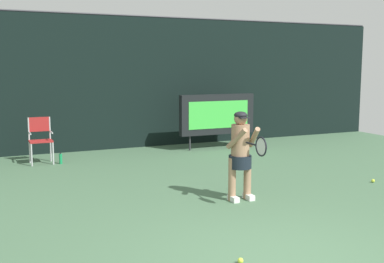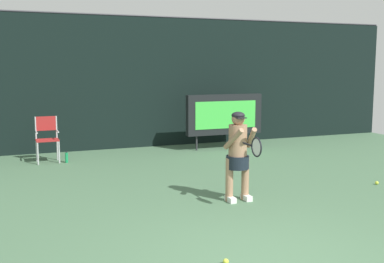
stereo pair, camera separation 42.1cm
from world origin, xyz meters
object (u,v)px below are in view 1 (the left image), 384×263
at_px(water_bottle, 61,159).
at_px(tennis_racket, 260,146).
at_px(scoreboard, 217,114).
at_px(umpire_chair, 40,137).
at_px(tennis_ball_loose, 373,181).
at_px(tennis_ball_spare, 240,261).
at_px(tennis_player, 241,152).

relative_size(water_bottle, tennis_racket, 0.44).
relative_size(scoreboard, tennis_racket, 3.65).
xyz_separation_m(umpire_chair, tennis_ball_loose, (5.73, -4.63, -0.58)).
distance_m(water_bottle, tennis_racket, 5.60).
distance_m(scoreboard, umpire_chair, 4.73).
relative_size(water_bottle, tennis_ball_spare, 3.90).
xyz_separation_m(water_bottle, tennis_racket, (2.28, -5.03, 0.91)).
distance_m(umpire_chair, tennis_ball_spare, 7.11).
bearing_deg(scoreboard, tennis_racket, -110.49).
xyz_separation_m(scoreboard, umpire_chair, (-4.72, -0.14, -0.33)).
xyz_separation_m(tennis_player, tennis_racket, (-0.04, -0.68, 0.20)).
bearing_deg(umpire_chair, tennis_racket, -63.08).
bearing_deg(scoreboard, tennis_ball_spare, -115.07).
bearing_deg(tennis_ball_spare, water_bottle, 98.47).
bearing_deg(umpire_chair, tennis_player, -59.43).
height_order(tennis_player, tennis_ball_spare, tennis_player).
height_order(umpire_chair, tennis_ball_spare, umpire_chair).
xyz_separation_m(water_bottle, tennis_player, (2.32, -4.35, 0.72)).
distance_m(water_bottle, tennis_ball_spare, 6.76).
bearing_deg(tennis_ball_loose, tennis_player, 179.86).
distance_m(tennis_player, tennis_ball_loose, 3.11).
height_order(umpire_chair, water_bottle, umpire_chair).
distance_m(tennis_ball_loose, tennis_ball_spare, 4.92).
bearing_deg(tennis_racket, water_bottle, 111.89).
bearing_deg(tennis_player, tennis_ball_loose, -0.14).
height_order(scoreboard, umpire_chair, scoreboard).
xyz_separation_m(scoreboard, tennis_player, (-1.99, -4.76, -0.11)).
height_order(scoreboard, tennis_ball_loose, scoreboard).
relative_size(tennis_player, tennis_ball_spare, 22.35).
height_order(scoreboard, tennis_racket, scoreboard).
distance_m(water_bottle, tennis_player, 4.99).
xyz_separation_m(umpire_chair, water_bottle, (0.41, -0.26, -0.50)).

